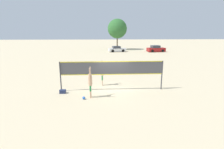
% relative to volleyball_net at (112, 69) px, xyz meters
% --- Properties ---
extents(ground_plane, '(200.00, 200.00, 0.00)m').
position_rel_volleyball_net_xyz_m(ground_plane, '(0.00, 0.00, -1.73)').
color(ground_plane, beige).
extents(volleyball_net, '(8.25, 0.09, 2.38)m').
position_rel_volleyball_net_xyz_m(volleyball_net, '(0.00, 0.00, 0.00)').
color(volleyball_net, '#38383D').
rests_on(volleyball_net, ground_plane).
extents(player_spiker, '(0.28, 0.72, 2.22)m').
position_rel_volleyball_net_xyz_m(player_spiker, '(-1.64, -1.55, -0.56)').
color(player_spiker, tan).
rests_on(player_spiker, ground_plane).
extents(player_blocker, '(0.28, 0.71, 2.21)m').
position_rel_volleyball_net_xyz_m(player_blocker, '(-0.79, 1.39, -0.56)').
color(player_blocker, beige).
rests_on(player_blocker, ground_plane).
extents(volleyball, '(0.21, 0.21, 0.21)m').
position_rel_volleyball_net_xyz_m(volleyball, '(-2.10, -1.91, -1.63)').
color(volleyball, blue).
rests_on(volleyball, ground_plane).
extents(gear_bag, '(0.46, 0.32, 0.27)m').
position_rel_volleyball_net_xyz_m(gear_bag, '(-3.86, -0.54, -1.60)').
color(gear_bag, navy).
rests_on(gear_bag, ground_plane).
extents(parked_car_near, '(4.25, 2.28, 1.36)m').
position_rel_volleyball_net_xyz_m(parked_car_near, '(2.84, 28.38, -1.12)').
color(parked_car_near, silver).
rests_on(parked_car_near, ground_plane).
extents(parked_car_mid, '(4.32, 2.37, 1.55)m').
position_rel_volleyball_net_xyz_m(parked_car_mid, '(12.10, 27.68, -1.04)').
color(parked_car_mid, maroon).
rests_on(parked_car_mid, ground_plane).
extents(tree_left_cluster, '(5.08, 5.08, 8.04)m').
position_rel_volleyball_net_xyz_m(tree_left_cluster, '(3.36, 33.86, 3.76)').
color(tree_left_cluster, '#4C3823').
rests_on(tree_left_cluster, ground_plane).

